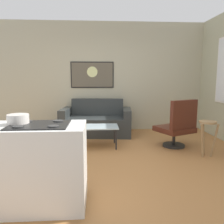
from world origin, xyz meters
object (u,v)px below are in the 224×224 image
at_px(bar_stool, 207,130).
at_px(mixing_bowl, 18,120).
at_px(couch, 96,123).
at_px(armchair, 178,126).
at_px(wall_painting, 92,75).
at_px(coffee_table, 92,128).

xyz_separation_m(bar_stool, mixing_bowl, (-2.75, -1.33, 0.46)).
relative_size(couch, bar_stool, 2.76).
bearing_deg(armchair, wall_painting, 135.48).
bearing_deg(coffee_table, mixing_bowl, -109.31).
bearing_deg(bar_stool, armchair, 121.36).
height_order(couch, coffee_table, couch).
xyz_separation_m(coffee_table, mixing_bowl, (-0.72, -2.05, 0.55)).
relative_size(coffee_table, armchair, 1.10).
relative_size(coffee_table, mixing_bowl, 4.72).
height_order(armchair, wall_painting, wall_painting).
bearing_deg(mixing_bowl, bar_stool, 25.91).
relative_size(couch, mixing_bowl, 7.79).
distance_m(couch, wall_painting, 1.27).
bearing_deg(wall_painting, bar_stool, -47.48).
distance_m(couch, mixing_bowl, 3.24).
relative_size(couch, wall_painting, 1.58).
height_order(couch, wall_painting, wall_painting).
bearing_deg(mixing_bowl, coffee_table, 70.69).
xyz_separation_m(armchair, mixing_bowl, (-2.42, -1.88, 0.50)).
xyz_separation_m(armchair, bar_stool, (0.33, -0.54, 0.04)).
bearing_deg(couch, mixing_bowl, -104.79).
bearing_deg(mixing_bowl, wall_painting, 78.65).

